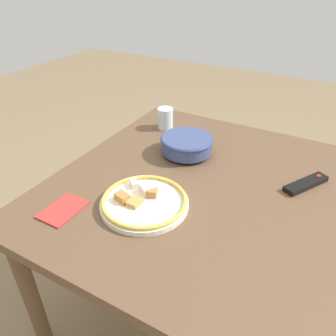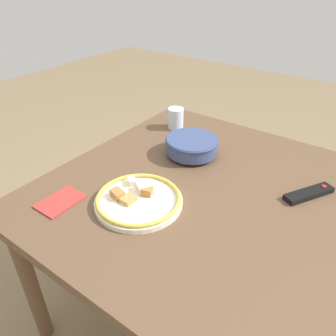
{
  "view_description": "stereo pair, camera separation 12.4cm",
  "coord_description": "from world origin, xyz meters",
  "px_view_note": "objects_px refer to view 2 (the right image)",
  "views": [
    {
      "loc": [
        0.93,
        0.37,
        1.42
      ],
      "look_at": [
        0.02,
        -0.14,
        0.75
      ],
      "focal_mm": 35.0,
      "sensor_mm": 36.0,
      "label": 1
    },
    {
      "loc": [
        0.86,
        0.48,
        1.42
      ],
      "look_at": [
        0.02,
        -0.14,
        0.75
      ],
      "focal_mm": 35.0,
      "sensor_mm": 36.0,
      "label": 2
    }
  ],
  "objects_px": {
    "noodle_bowl": "(192,145)",
    "drinking_glass": "(176,119)",
    "food_plate": "(139,199)",
    "tv_remote": "(309,193)"
  },
  "relations": [
    {
      "from": "drinking_glass",
      "to": "food_plate",
      "type": "bearing_deg",
      "value": 22.82
    },
    {
      "from": "noodle_bowl",
      "to": "drinking_glass",
      "type": "relative_size",
      "value": 2.18
    },
    {
      "from": "noodle_bowl",
      "to": "drinking_glass",
      "type": "bearing_deg",
      "value": -130.75
    },
    {
      "from": "noodle_bowl",
      "to": "food_plate",
      "type": "bearing_deg",
      "value": 4.65
    },
    {
      "from": "food_plate",
      "to": "tv_remote",
      "type": "relative_size",
      "value": 1.57
    },
    {
      "from": "noodle_bowl",
      "to": "tv_remote",
      "type": "relative_size",
      "value": 1.17
    },
    {
      "from": "noodle_bowl",
      "to": "tv_remote",
      "type": "xyz_separation_m",
      "value": [
        -0.0,
        0.49,
        -0.04
      ]
    },
    {
      "from": "noodle_bowl",
      "to": "food_plate",
      "type": "relative_size",
      "value": 0.75
    },
    {
      "from": "noodle_bowl",
      "to": "food_plate",
      "type": "xyz_separation_m",
      "value": [
        0.38,
        0.03,
        -0.03
      ]
    },
    {
      "from": "noodle_bowl",
      "to": "food_plate",
      "type": "height_order",
      "value": "noodle_bowl"
    }
  ]
}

